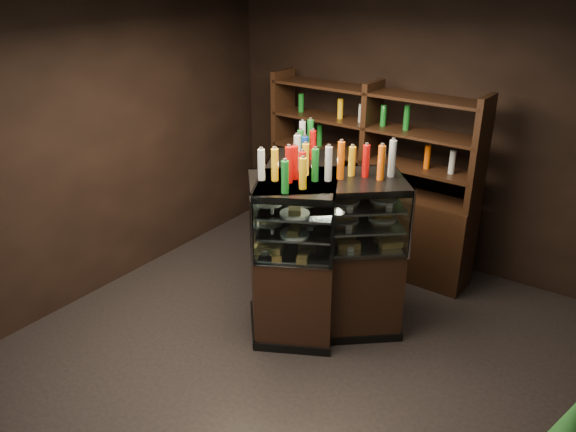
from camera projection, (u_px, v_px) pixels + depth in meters
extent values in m
plane|color=black|center=(307.00, 375.00, 4.57)|extent=(5.00, 5.00, 0.00)
cube|color=black|center=(440.00, 129.00, 5.84)|extent=(5.00, 0.02, 3.00)
cube|color=black|center=(86.00, 146.00, 5.27)|extent=(0.02, 5.00, 3.00)
cube|color=black|center=(324.00, 285.00, 5.05)|extent=(1.40, 1.32, 0.84)
cube|color=black|center=(323.00, 320.00, 5.20)|extent=(1.44, 1.36, 0.08)
cube|color=black|center=(327.00, 182.00, 4.65)|extent=(1.40, 1.32, 0.06)
cube|color=silver|center=(325.00, 242.00, 4.87)|extent=(1.33, 1.25, 0.02)
cube|color=silver|center=(326.00, 222.00, 4.79)|extent=(1.33, 1.25, 0.02)
cube|color=silver|center=(327.00, 202.00, 4.72)|extent=(1.33, 1.25, 0.02)
cube|color=white|center=(333.00, 229.00, 4.46)|extent=(0.99, 0.84, 0.59)
cylinder|color=silver|center=(411.00, 225.00, 4.52)|extent=(0.03, 0.03, 0.61)
cylinder|color=silver|center=(252.00, 231.00, 4.41)|extent=(0.03, 0.03, 0.61)
cube|color=black|center=(300.00, 273.00, 5.25)|extent=(1.17, 1.44, 0.84)
cube|color=black|center=(300.00, 308.00, 5.40)|extent=(1.20, 1.48, 0.08)
cube|color=black|center=(301.00, 174.00, 4.85)|extent=(1.17, 1.44, 0.06)
cube|color=silver|center=(301.00, 232.00, 5.07)|extent=(1.10, 1.37, 0.02)
cube|color=silver|center=(301.00, 211.00, 4.99)|extent=(1.10, 1.37, 0.02)
cube|color=silver|center=(301.00, 193.00, 4.92)|extent=(1.10, 1.37, 0.02)
cube|color=white|center=(264.00, 200.00, 4.99)|extent=(0.60, 1.15, 0.59)
cylinder|color=silver|center=(252.00, 231.00, 4.41)|extent=(0.03, 0.03, 0.61)
cylinder|color=silver|center=(276.00, 176.00, 5.58)|extent=(0.03, 0.03, 0.61)
cube|color=gold|center=(263.00, 243.00, 4.78)|extent=(0.20, 0.19, 0.06)
cube|color=gold|center=(305.00, 241.00, 4.81)|extent=(0.20, 0.19, 0.06)
cube|color=gold|center=(347.00, 239.00, 4.85)|extent=(0.20, 0.19, 0.06)
cube|color=gold|center=(388.00, 237.00, 4.88)|extent=(0.20, 0.19, 0.06)
cylinder|color=white|center=(269.00, 222.00, 4.74)|extent=(0.24, 0.24, 0.02)
cube|color=gold|center=(269.00, 218.00, 4.73)|extent=(0.18, 0.17, 0.05)
cylinder|color=white|center=(307.00, 220.00, 4.77)|extent=(0.24, 0.24, 0.02)
cube|color=gold|center=(307.00, 217.00, 4.76)|extent=(0.18, 0.17, 0.05)
cylinder|color=white|center=(345.00, 219.00, 4.80)|extent=(0.24, 0.24, 0.02)
cube|color=gold|center=(345.00, 215.00, 4.79)|extent=(0.18, 0.17, 0.05)
cylinder|color=white|center=(382.00, 217.00, 4.83)|extent=(0.24, 0.24, 0.02)
cube|color=gold|center=(382.00, 214.00, 4.82)|extent=(0.18, 0.17, 0.05)
cylinder|color=white|center=(269.00, 202.00, 4.67)|extent=(0.24, 0.24, 0.02)
cube|color=gold|center=(268.00, 199.00, 4.66)|extent=(0.18, 0.17, 0.05)
cylinder|color=white|center=(307.00, 201.00, 4.70)|extent=(0.24, 0.24, 0.02)
cube|color=gold|center=(307.00, 197.00, 4.69)|extent=(0.18, 0.17, 0.05)
cylinder|color=white|center=(346.00, 200.00, 4.73)|extent=(0.24, 0.24, 0.02)
cube|color=gold|center=(346.00, 196.00, 4.71)|extent=(0.18, 0.17, 0.05)
cylinder|color=white|center=(384.00, 198.00, 4.76)|extent=(0.24, 0.24, 0.02)
cube|color=gold|center=(384.00, 195.00, 4.74)|extent=(0.18, 0.17, 0.05)
cube|color=gold|center=(304.00, 205.00, 5.55)|extent=(0.16, 0.20, 0.06)
cube|color=gold|center=(300.00, 219.00, 5.22)|extent=(0.16, 0.20, 0.06)
cube|color=gold|center=(295.00, 236.00, 4.90)|extent=(0.16, 0.20, 0.06)
cube|color=gold|center=(290.00, 255.00, 4.57)|extent=(0.16, 0.20, 0.06)
cylinder|color=white|center=(307.00, 190.00, 5.43)|extent=(0.24, 0.24, 0.02)
cube|color=gold|center=(307.00, 187.00, 5.41)|extent=(0.15, 0.19, 0.05)
cylinder|color=white|center=(303.00, 203.00, 5.13)|extent=(0.24, 0.24, 0.02)
cube|color=gold|center=(303.00, 199.00, 5.12)|extent=(0.15, 0.19, 0.05)
cylinder|color=white|center=(299.00, 217.00, 4.84)|extent=(0.24, 0.24, 0.02)
cube|color=gold|center=(299.00, 213.00, 4.82)|extent=(0.15, 0.19, 0.05)
cylinder|color=white|center=(295.00, 233.00, 4.54)|extent=(0.24, 0.24, 0.02)
cube|color=gold|center=(295.00, 230.00, 4.53)|extent=(0.15, 0.19, 0.05)
cylinder|color=white|center=(307.00, 172.00, 5.36)|extent=(0.24, 0.24, 0.02)
cube|color=gold|center=(307.00, 169.00, 5.34)|extent=(0.15, 0.19, 0.05)
cylinder|color=white|center=(303.00, 184.00, 5.06)|extent=(0.24, 0.24, 0.02)
cube|color=gold|center=(303.00, 181.00, 5.05)|extent=(0.15, 0.19, 0.05)
cylinder|color=white|center=(299.00, 198.00, 4.76)|extent=(0.24, 0.24, 0.02)
cube|color=gold|center=(299.00, 194.00, 4.75)|extent=(0.15, 0.19, 0.05)
cylinder|color=white|center=(295.00, 213.00, 4.47)|extent=(0.24, 0.24, 0.02)
cube|color=gold|center=(295.00, 209.00, 4.45)|extent=(0.15, 0.19, 0.05)
cylinder|color=silver|center=(262.00, 165.00, 4.53)|extent=(0.06, 0.06, 0.28)
cylinder|color=silver|center=(261.00, 147.00, 4.47)|extent=(0.03, 0.03, 0.02)
cylinder|color=black|center=(275.00, 165.00, 4.54)|extent=(0.06, 0.06, 0.28)
cylinder|color=silver|center=(275.00, 147.00, 4.48)|extent=(0.03, 0.03, 0.02)
cylinder|color=#147223|center=(288.00, 164.00, 4.55)|extent=(0.06, 0.06, 0.28)
cylinder|color=silver|center=(288.00, 146.00, 4.49)|extent=(0.03, 0.03, 0.02)
cylinder|color=#0F38B2|center=(301.00, 164.00, 4.56)|extent=(0.06, 0.06, 0.28)
cylinder|color=silver|center=(302.00, 146.00, 4.50)|extent=(0.03, 0.03, 0.02)
cylinder|color=#D8590A|center=(315.00, 163.00, 4.57)|extent=(0.06, 0.06, 0.28)
cylinder|color=silver|center=(315.00, 146.00, 4.51)|extent=(0.03, 0.03, 0.02)
cylinder|color=yellow|center=(328.00, 163.00, 4.58)|extent=(0.06, 0.06, 0.28)
cylinder|color=silver|center=(328.00, 145.00, 4.52)|extent=(0.03, 0.03, 0.02)
cylinder|color=#B20C0A|center=(341.00, 163.00, 4.59)|extent=(0.06, 0.06, 0.28)
cylinder|color=silver|center=(342.00, 145.00, 4.53)|extent=(0.03, 0.03, 0.02)
cylinder|color=silver|center=(354.00, 162.00, 4.60)|extent=(0.06, 0.06, 0.28)
cylinder|color=silver|center=(355.00, 145.00, 4.54)|extent=(0.03, 0.03, 0.02)
cylinder|color=black|center=(367.00, 162.00, 4.61)|extent=(0.06, 0.06, 0.28)
cylinder|color=silver|center=(368.00, 144.00, 4.55)|extent=(0.03, 0.03, 0.02)
cylinder|color=#147223|center=(380.00, 161.00, 4.62)|extent=(0.06, 0.06, 0.28)
cylinder|color=silver|center=(381.00, 144.00, 4.56)|extent=(0.03, 0.03, 0.02)
cylinder|color=#0F38B2|center=(393.00, 161.00, 4.63)|extent=(0.06, 0.06, 0.28)
cylinder|color=silver|center=(394.00, 143.00, 4.57)|extent=(0.03, 0.03, 0.02)
cylinder|color=silver|center=(308.00, 137.00, 5.27)|extent=(0.06, 0.06, 0.28)
cylinder|color=silver|center=(308.00, 122.00, 5.21)|extent=(0.03, 0.03, 0.02)
cylinder|color=black|center=(307.00, 141.00, 5.17)|extent=(0.06, 0.06, 0.28)
cylinder|color=silver|center=(307.00, 125.00, 5.11)|extent=(0.03, 0.03, 0.02)
cylinder|color=#147223|center=(305.00, 144.00, 5.07)|extent=(0.06, 0.06, 0.28)
cylinder|color=silver|center=(306.00, 128.00, 5.01)|extent=(0.03, 0.03, 0.02)
cylinder|color=#0F38B2|center=(304.00, 148.00, 4.97)|extent=(0.06, 0.06, 0.28)
cylinder|color=silver|center=(304.00, 131.00, 4.91)|extent=(0.03, 0.03, 0.02)
cylinder|color=#D8590A|center=(303.00, 151.00, 4.88)|extent=(0.06, 0.06, 0.28)
cylinder|color=silver|center=(303.00, 134.00, 4.82)|extent=(0.03, 0.03, 0.02)
cylinder|color=yellow|center=(302.00, 155.00, 4.78)|extent=(0.06, 0.06, 0.28)
cylinder|color=silver|center=(302.00, 138.00, 4.72)|extent=(0.03, 0.03, 0.02)
cylinder|color=#B20C0A|center=(300.00, 159.00, 4.68)|extent=(0.06, 0.06, 0.28)
cylinder|color=silver|center=(300.00, 141.00, 4.62)|extent=(0.03, 0.03, 0.02)
cylinder|color=silver|center=(299.00, 163.00, 4.58)|extent=(0.06, 0.06, 0.28)
cylinder|color=silver|center=(299.00, 145.00, 4.52)|extent=(0.03, 0.03, 0.02)
cylinder|color=black|center=(297.00, 167.00, 4.48)|extent=(0.06, 0.06, 0.28)
cylinder|color=silver|center=(297.00, 149.00, 4.42)|extent=(0.03, 0.03, 0.02)
cylinder|color=#147223|center=(296.00, 172.00, 4.39)|extent=(0.06, 0.06, 0.28)
cylinder|color=silver|center=(296.00, 153.00, 4.32)|extent=(0.03, 0.03, 0.02)
cylinder|color=#0F38B2|center=(294.00, 176.00, 4.29)|extent=(0.06, 0.06, 0.28)
cylinder|color=silver|center=(294.00, 158.00, 4.23)|extent=(0.03, 0.03, 0.02)
cube|color=black|center=(365.00, 222.00, 6.22)|extent=(2.36, 0.50, 0.90)
cube|color=black|center=(283.00, 119.00, 6.44)|extent=(0.07, 0.38, 1.10)
cube|color=black|center=(371.00, 135.00, 5.81)|extent=(0.07, 0.38, 1.10)
cube|color=black|center=(480.00, 155.00, 5.19)|extent=(0.07, 0.38, 1.10)
cube|color=black|center=(369.00, 158.00, 5.92)|extent=(2.31, 0.45, 0.03)
cube|color=black|center=(371.00, 125.00, 5.77)|extent=(2.31, 0.45, 0.03)
cube|color=black|center=(374.00, 91.00, 5.63)|extent=(2.31, 0.45, 0.03)
cylinder|color=silver|center=(301.00, 133.00, 6.35)|extent=(0.06, 0.06, 0.22)
cylinder|color=black|center=(320.00, 136.00, 6.21)|extent=(0.06, 0.06, 0.22)
cylinder|color=#147223|center=(339.00, 140.00, 6.07)|extent=(0.06, 0.06, 0.22)
cylinder|color=#0F38B2|center=(360.00, 144.00, 5.93)|extent=(0.06, 0.06, 0.22)
cylinder|color=#D8590A|center=(381.00, 149.00, 5.80)|extent=(0.06, 0.06, 0.22)
cylinder|color=yellow|center=(404.00, 153.00, 5.66)|extent=(0.06, 0.06, 0.22)
cylinder|color=#B20C0A|center=(427.00, 158.00, 5.52)|extent=(0.06, 0.06, 0.22)
cylinder|color=silver|center=(452.00, 163.00, 5.38)|extent=(0.06, 0.06, 0.22)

